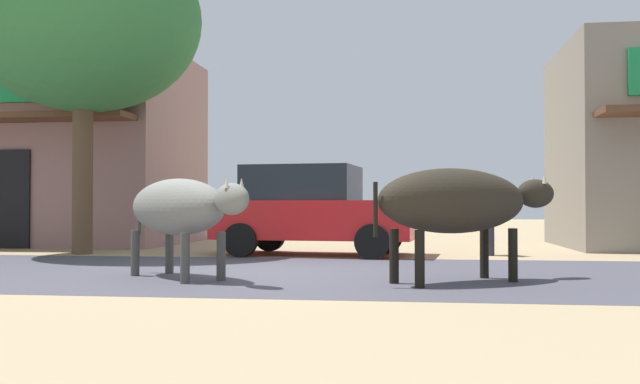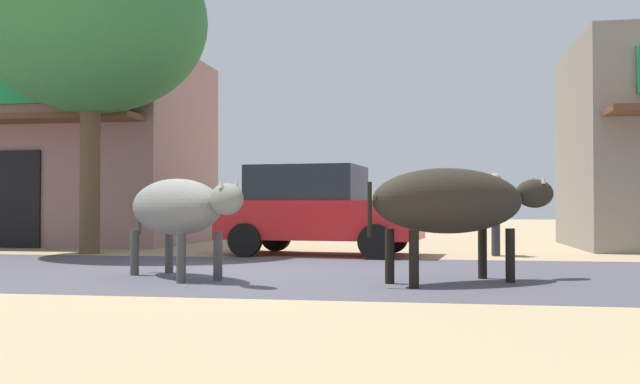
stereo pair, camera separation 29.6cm
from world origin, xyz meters
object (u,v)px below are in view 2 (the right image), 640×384
at_px(cow_near_brown, 177,208).
at_px(pedestrian_by_shop, 496,208).
at_px(roadside_tree, 91,21).
at_px(cow_far_dark, 454,202).
at_px(parked_hatchback_car, 317,209).

height_order(cow_near_brown, pedestrian_by_shop, pedestrian_by_shop).
xyz_separation_m(roadside_tree, pedestrian_by_shop, (7.52, 0.68, -3.55)).
bearing_deg(cow_far_dark, pedestrian_by_shop, 79.95).
bearing_deg(parked_hatchback_car, pedestrian_by_shop, 5.20).
bearing_deg(pedestrian_by_shop, parked_hatchback_car, -174.80).
relative_size(parked_hatchback_car, cow_near_brown, 1.73).
height_order(roadside_tree, cow_far_dark, roadside_tree).
bearing_deg(parked_hatchback_car, roadside_tree, -174.80).
distance_m(parked_hatchback_car, cow_near_brown, 4.57).
distance_m(roadside_tree, cow_far_dark, 8.55).
bearing_deg(pedestrian_by_shop, roadside_tree, -174.80).
xyz_separation_m(roadside_tree, cow_near_brown, (3.29, -4.06, -3.54)).
bearing_deg(cow_near_brown, roadside_tree, 128.95).
relative_size(roadside_tree, cow_near_brown, 2.86).
height_order(cow_near_brown, cow_far_dark, cow_far_dark).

